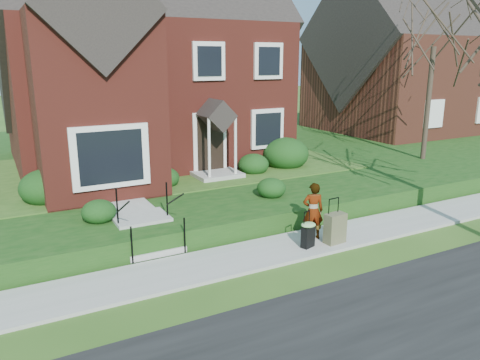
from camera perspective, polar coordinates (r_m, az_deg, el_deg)
ground at (r=11.76m, az=3.38°, el=-8.93°), size 120.00×120.00×0.00m
sidewalk at (r=11.75m, az=3.39°, el=-8.75°), size 60.00×1.60×0.08m
terrace at (r=22.71m, az=-2.39°, el=3.44°), size 44.00×20.00×0.60m
walkway at (r=15.08m, az=-14.93°, el=-1.53°), size 1.20×6.00×0.06m
main_house at (r=19.56m, az=-12.41°, el=15.95°), size 10.40×10.20×9.40m
neighbour_house at (r=29.62m, az=19.56°, el=14.87°), size 9.40×8.00×9.20m
front_steps at (r=12.21m, az=-11.34°, el=-5.90°), size 1.40×2.02×1.50m
foundation_shrubs at (r=16.12m, az=-3.78°, el=1.80°), size 10.43×4.56×1.26m
woman at (r=12.37m, az=8.89°, el=-3.73°), size 0.65×0.55×1.51m
suitcase_black at (r=11.91m, az=8.30°, el=-6.45°), size 0.47×0.42×0.94m
suitcase_olive at (r=12.29m, az=11.51°, el=-5.77°), size 0.57×0.35×1.18m
tree_gap at (r=20.78m, az=22.67°, el=15.96°), size 4.98×4.98×7.11m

